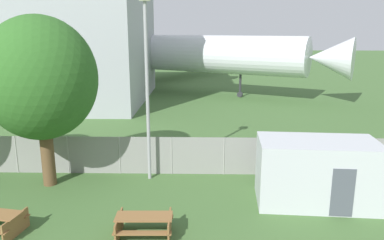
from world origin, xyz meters
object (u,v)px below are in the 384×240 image
Objects in this scene: airplane at (137,52)px; portable_cabin at (316,172)px; tree_near_hangar at (40,79)px; picnic_bench_near_cabin at (144,223)px.

airplane is 9.10× the size of portable_cabin.
airplane reaches higher than portable_cabin.
tree_near_hangar reaches higher than portable_cabin.
airplane is at bearing 91.16° from tree_near_hangar.
tree_near_hangar is (0.58, -28.55, 0.57)m from airplane.
portable_cabin is (12.16, -30.12, -2.97)m from airplane.
picnic_bench_near_cabin is (-6.61, -2.73, -0.84)m from portable_cabin.
airplane is 28.56m from tree_near_hangar.
tree_near_hangar is (-4.97, 4.31, 4.38)m from picnic_bench_near_cabin.
portable_cabin reaches higher than picnic_bench_near_cabin.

